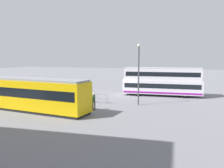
{
  "coord_description": "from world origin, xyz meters",
  "views": [
    {
      "loc": [
        -9.06,
        32.38,
        5.47
      ],
      "look_at": [
        0.58,
        4.3,
        2.12
      ],
      "focal_mm": 38.56,
      "sensor_mm": 36.0,
      "label": 1
    }
  ],
  "objects_px": {
    "tram_yellow": "(31,94)",
    "pedestrian_near_railing": "(84,95)",
    "street_lamp": "(139,70)",
    "info_sign": "(55,86)",
    "pedestrian_crossing": "(94,100)",
    "double_decker_bus": "(162,82)"
  },
  "relations": [
    {
      "from": "double_decker_bus",
      "to": "street_lamp",
      "type": "height_order",
      "value": "street_lamp"
    },
    {
      "from": "pedestrian_crossing",
      "to": "info_sign",
      "type": "distance_m",
      "value": 8.78
    },
    {
      "from": "pedestrian_near_railing",
      "to": "pedestrian_crossing",
      "type": "relative_size",
      "value": 0.88
    },
    {
      "from": "tram_yellow",
      "to": "pedestrian_crossing",
      "type": "distance_m",
      "value": 6.47
    },
    {
      "from": "info_sign",
      "to": "pedestrian_crossing",
      "type": "bearing_deg",
      "value": 148.05
    },
    {
      "from": "double_decker_bus",
      "to": "pedestrian_near_railing",
      "type": "bearing_deg",
      "value": 44.77
    },
    {
      "from": "info_sign",
      "to": "tram_yellow",
      "type": "bearing_deg",
      "value": 101.41
    },
    {
      "from": "pedestrian_near_railing",
      "to": "info_sign",
      "type": "height_order",
      "value": "info_sign"
    },
    {
      "from": "street_lamp",
      "to": "pedestrian_crossing",
      "type": "bearing_deg",
      "value": 47.87
    },
    {
      "from": "pedestrian_near_railing",
      "to": "pedestrian_crossing",
      "type": "height_order",
      "value": "pedestrian_crossing"
    },
    {
      "from": "street_lamp",
      "to": "info_sign",
      "type": "bearing_deg",
      "value": -2.58
    },
    {
      "from": "tram_yellow",
      "to": "pedestrian_near_railing",
      "type": "distance_m",
      "value": 6.66
    },
    {
      "from": "double_decker_bus",
      "to": "street_lamp",
      "type": "bearing_deg",
      "value": 77.14
    },
    {
      "from": "pedestrian_near_railing",
      "to": "street_lamp",
      "type": "distance_m",
      "value": 7.2
    },
    {
      "from": "pedestrian_crossing",
      "to": "street_lamp",
      "type": "relative_size",
      "value": 0.26
    },
    {
      "from": "street_lamp",
      "to": "pedestrian_near_railing",
      "type": "bearing_deg",
      "value": 5.59
    },
    {
      "from": "pedestrian_crossing",
      "to": "info_sign",
      "type": "xyz_separation_m",
      "value": [
        7.43,
        -4.63,
        0.69
      ]
    },
    {
      "from": "tram_yellow",
      "to": "pedestrian_crossing",
      "type": "height_order",
      "value": "tram_yellow"
    },
    {
      "from": "tram_yellow",
      "to": "street_lamp",
      "type": "xyz_separation_m",
      "value": [
        -9.78,
        -6.34,
        2.31
      ]
    },
    {
      "from": "pedestrian_near_railing",
      "to": "pedestrian_crossing",
      "type": "distance_m",
      "value": 4.43
    },
    {
      "from": "double_decker_bus",
      "to": "pedestrian_near_railing",
      "type": "relative_size",
      "value": 6.9
    },
    {
      "from": "double_decker_bus",
      "to": "street_lamp",
      "type": "relative_size",
      "value": 1.58
    }
  ]
}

